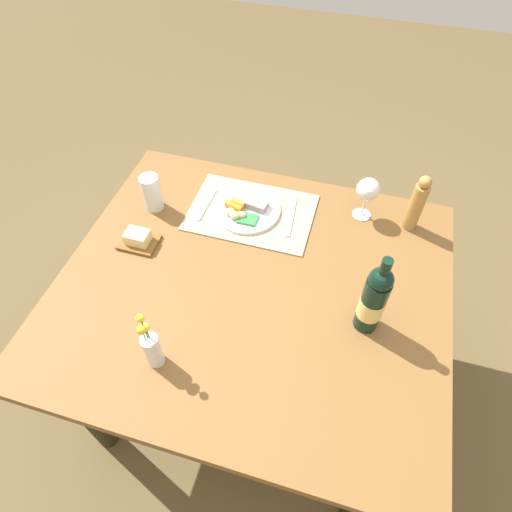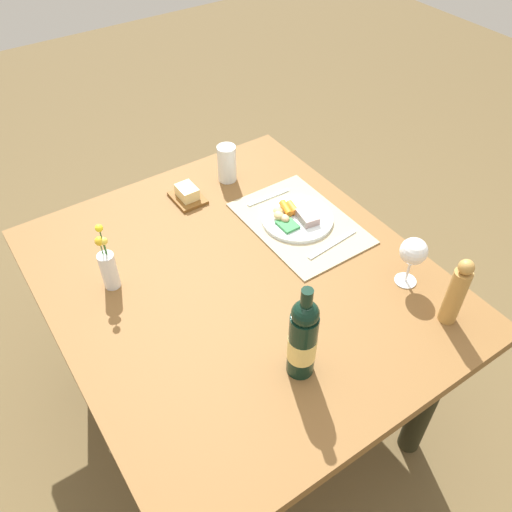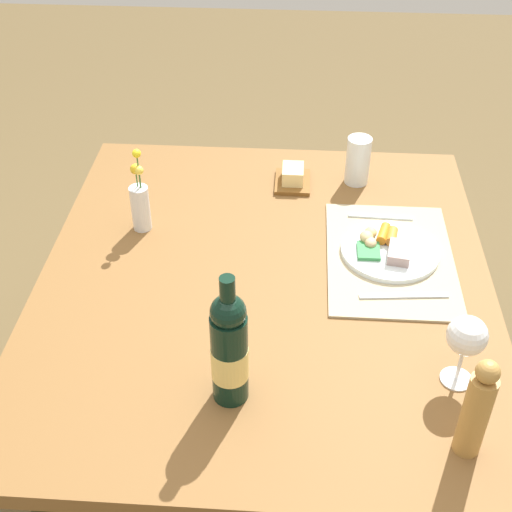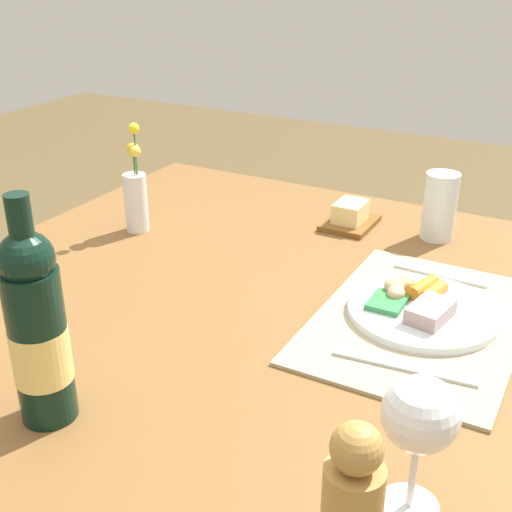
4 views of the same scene
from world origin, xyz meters
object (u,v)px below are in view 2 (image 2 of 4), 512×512
Objects in this scene: water_tumbler at (227,165)px; pepper_mill at (456,293)px; dinner_plate at (296,217)px; knife at (268,197)px; wine_bottle at (303,339)px; butter_dish at (187,195)px; wine_glass at (413,252)px; fork at (333,244)px; flower_vase at (108,267)px; dining_table at (240,299)px.

pepper_mill is (-0.92, -0.16, 0.05)m from water_tumbler.
water_tumbler is (0.34, 0.06, 0.04)m from dinner_plate.
wine_bottle reaches higher than knife.
butter_dish is (0.79, -0.10, -0.11)m from wine_bottle.
wine_glass is 0.55× the size of wine_bottle.
pepper_mill is (-0.41, -0.07, 0.10)m from fork.
dinner_plate is 0.81× the size of wine_bottle.
wine_glass is 0.81m from butter_dish.
butter_dish is (0.31, 0.25, 0.00)m from dinner_plate.
wine_bottle is 2.17× the size of water_tumbler.
dinner_plate is 1.89× the size of butter_dish.
flower_vase is (0.48, 0.74, -0.04)m from wine_glass.
wine_bottle reaches higher than pepper_mill.
fork is 0.90× the size of flower_vase.
dining_table is at bearing 152.09° from water_tumbler.
pepper_mill reaches higher than wine_glass.
knife is at bearing -48.15° from dining_table.
dining_table is 0.41m from knife.
dining_table is 5.37× the size of flower_vase.
wine_bottle reaches higher than wine_glass.
butter_dish is (0.73, 0.35, -0.10)m from wine_glass.
water_tumbler is (0.82, -0.29, -0.07)m from wine_bottle.
dinner_plate is at bearing -175.63° from knife.
knife is 0.29m from butter_dish.
wine_bottle reaches higher than fork.
flower_vase is at bearing 99.07° from knife.
wine_bottle is 0.87m from water_tumbler.
wine_glass is 0.89m from flower_vase.
fork is at bearing 10.12° from pepper_mill.
flower_vase is (0.19, 0.33, 0.18)m from dining_table.
knife is at bearing -82.76° from flower_vase.
wine_glass is at bearing -166.72° from knife.
fork is 1.48× the size of water_tumbler.
fork reaches higher than dining_table.
fork is 1.25× the size of wine_glass.
water_tumbler is at bearing -27.91° from dining_table.
dinner_plate is at bearing -96.52° from flower_vase.
wine_bottle is (-0.31, 0.37, 0.12)m from fork.
wine_bottle is at bearing 98.69° from wine_glass.
wine_bottle is at bearing 124.71° from fork.
wine_glass reaches higher than dining_table.
flower_vase reaches higher than butter_dish.
butter_dish is at bearing -7.47° from dining_table.
flower_vase is (0.24, 0.66, 0.07)m from fork.
wine_bottle is (-0.48, 0.35, 0.11)m from dinner_plate.
pepper_mill is at bearing -139.37° from dining_table.
flower_vase is at bearing 60.94° from dining_table.
wine_glass is (-0.56, -0.11, 0.11)m from knife.
wine_bottle reaches higher than water_tumbler.
water_tumbler is (0.75, 0.17, -0.06)m from wine_glass.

